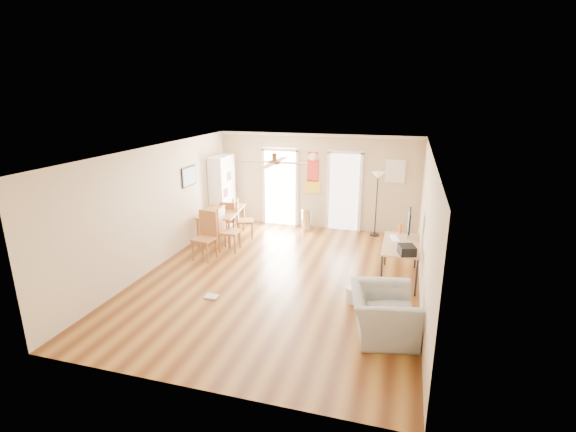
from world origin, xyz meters
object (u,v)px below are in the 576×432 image
(computer_desk, at_px, (400,262))
(printer, at_px, (407,250))
(trash_can, at_px, (307,220))
(torchiere_lamp, at_px, (376,204))
(dining_chair_right_b, at_px, (229,229))
(armchair, at_px, (383,313))
(dining_chair_far, at_px, (230,218))
(dining_chair_right_a, at_px, (245,219))
(dining_chair_near, at_px, (204,236))
(wastebasket_a, at_px, (353,295))
(bookshelf, at_px, (222,192))
(dining_table, at_px, (222,224))

(computer_desk, height_order, printer, printer)
(trash_can, xyz_separation_m, torchiere_lamp, (1.84, 0.06, 0.55))
(dining_chair_right_b, xyz_separation_m, torchiere_lamp, (3.24, 2.08, 0.32))
(printer, distance_m, armchair, 1.70)
(dining_chair_far, xyz_separation_m, printer, (4.53, -2.18, 0.39))
(dining_chair_right_a, relative_size, dining_chair_near, 0.93)
(wastebasket_a, bearing_deg, torchiere_lamp, 88.93)
(dining_chair_right_a, relative_size, trash_can, 1.71)
(dining_chair_far, xyz_separation_m, trash_can, (1.88, 0.93, -0.16))
(trash_can, bearing_deg, armchair, -63.50)
(armchair, bearing_deg, wastebasket_a, 21.08)
(dining_chair_far, xyz_separation_m, computer_desk, (4.42, -1.62, -0.07))
(bookshelf, height_order, dining_chair_near, bookshelf)
(dining_chair_right_b, distance_m, wastebasket_a, 3.65)
(dining_chair_near, bearing_deg, dining_table, 104.67)
(dining_chair_right_b, bearing_deg, wastebasket_a, -122.78)
(dining_chair_right_a, xyz_separation_m, torchiere_lamp, (3.24, 1.08, 0.34))
(bookshelf, relative_size, dining_chair_right_a, 1.98)
(bookshelf, bearing_deg, dining_chair_right_a, -49.36)
(printer, bearing_deg, armchair, -117.27)
(printer, relative_size, wastebasket_a, 1.15)
(wastebasket_a, bearing_deg, trash_can, 115.04)
(armchair, bearing_deg, computer_desk, -16.09)
(bookshelf, relative_size, armchair, 1.78)
(trash_can, xyz_separation_m, printer, (2.65, -3.11, 0.56))
(printer, bearing_deg, dining_chair_right_a, 136.10)
(dining_chair_right_b, relative_size, printer, 3.22)
(dining_chair_far, xyz_separation_m, armchair, (4.23, -3.78, -0.09))
(dining_chair_near, relative_size, dining_chair_far, 1.18)
(bookshelf, bearing_deg, trash_can, -4.73)
(armchair, bearing_deg, dining_table, 40.17)
(dining_chair_far, height_order, printer, printer)
(dining_table, height_order, armchair, dining_table)
(printer, xyz_separation_m, wastebasket_a, (-0.88, -0.68, -0.71))
(dining_chair_far, height_order, armchair, dining_chair_far)
(printer, bearing_deg, computer_desk, 84.40)
(trash_can, bearing_deg, dining_chair_right_a, -143.83)
(dining_chair_far, distance_m, armchair, 5.67)
(dining_chair_near, relative_size, armchair, 0.96)
(dining_table, height_order, printer, printer)
(dining_chair_near, distance_m, torchiere_lamp, 4.51)
(wastebasket_a, relative_size, armchair, 0.25)
(dining_chair_near, xyz_separation_m, printer, (4.39, -0.44, 0.31))
(dining_chair_near, height_order, printer, dining_chair_near)
(torchiere_lamp, xyz_separation_m, computer_desk, (0.70, -2.61, -0.47))
(dining_chair_far, relative_size, computer_desk, 0.64)
(dining_table, bearing_deg, computer_desk, -16.21)
(dining_chair_right_b, bearing_deg, trash_can, -38.41)
(computer_desk, distance_m, wastebasket_a, 1.47)
(bookshelf, xyz_separation_m, armchair, (4.68, -4.37, -0.64))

